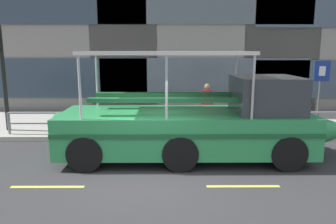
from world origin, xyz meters
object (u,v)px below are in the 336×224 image
parking_sign (321,84)px  pedestrian_near_bow (260,103)px  pedestrian_mid_left (207,100)px  traffic_light_pole (2,68)px  duck_tour_boat (202,124)px

parking_sign → pedestrian_near_bow: parking_sign is taller
pedestrian_near_bow → pedestrian_mid_left: (-2.16, 0.27, 0.10)m
parking_sign → pedestrian_near_bow: 2.36m
traffic_light_pole → duck_tour_boat: traffic_light_pole is taller
pedestrian_near_bow → traffic_light_pole: bearing=-176.3°
parking_sign → pedestrian_mid_left: bearing=164.1°
duck_tour_boat → pedestrian_near_bow: 4.43m
duck_tour_boat → pedestrian_mid_left: (0.61, 3.73, 0.15)m
parking_sign → pedestrian_mid_left: (-4.15, 1.18, -0.79)m
pedestrian_mid_left → duck_tour_boat: bearing=-99.2°
traffic_light_pole → parking_sign: bearing=-1.2°
traffic_light_pole → pedestrian_mid_left: bearing=6.6°
traffic_light_pole → pedestrian_mid_left: (7.97, 0.92, -1.40)m
pedestrian_mid_left → parking_sign: bearing=-15.9°
traffic_light_pole → duck_tour_boat: bearing=-20.9°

